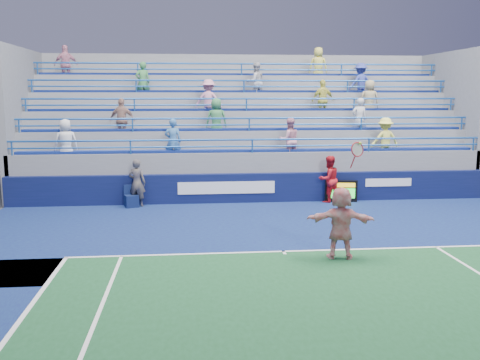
{
  "coord_description": "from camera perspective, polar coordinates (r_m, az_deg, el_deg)",
  "views": [
    {
      "loc": [
        -2.42,
        -13.11,
        4.01
      ],
      "look_at": [
        -0.88,
        2.5,
        1.5
      ],
      "focal_mm": 40.0,
      "sensor_mm": 36.0,
      "label": 1
    }
  ],
  "objects": [
    {
      "name": "ground",
      "position": [
        13.92,
        4.65,
        -7.68
      ],
      "size": [
        120.0,
        120.0,
        0.0
      ],
      "primitive_type": "plane",
      "color": "#333538"
    },
    {
      "name": "sponsor_wall",
      "position": [
        20.06,
        1.38,
        -0.84
      ],
      "size": [
        18.0,
        0.32,
        1.1
      ],
      "color": "#0A1239",
      "rests_on": "ground"
    },
    {
      "name": "judge_chair",
      "position": [
        19.6,
        -11.5,
        -2.13
      ],
      "size": [
        0.57,
        0.58,
        0.8
      ],
      "color": "#0D1840",
      "rests_on": "ground"
    },
    {
      "name": "line_judge",
      "position": [
        19.6,
        -10.93,
        -0.3
      ],
      "size": [
        0.72,
        0.57,
        1.74
      ],
      "primitive_type": "imported",
      "rotation": [
        0.0,
        0.0,
        2.87
      ],
      "color": "#131735",
      "rests_on": "ground"
    },
    {
      "name": "serve_speed_board",
      "position": [
        20.45,
        10.74,
        -1.19
      ],
      "size": [
        1.2,
        0.29,
        0.83
      ],
      "color": "black",
      "rests_on": "ground"
    },
    {
      "name": "tennis_player",
      "position": [
        13.36,
        10.71,
        -4.5
      ],
      "size": [
        1.74,
        0.84,
        2.9
      ],
      "color": "white",
      "rests_on": "ground"
    },
    {
      "name": "bleacher_stand",
      "position": [
        23.63,
        0.28,
        3.11
      ],
      "size": [
        18.0,
        5.6,
        6.13
      ],
      "color": "slate",
      "rests_on": "ground"
    },
    {
      "name": "ball_girl",
      "position": [
        20.28,
        9.45,
        0.08
      ],
      "size": [
        1.04,
        0.94,
        1.76
      ],
      "primitive_type": "imported",
      "rotation": [
        0.0,
        0.0,
        3.53
      ],
      "color": "red",
      "rests_on": "ground"
    }
  ]
}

